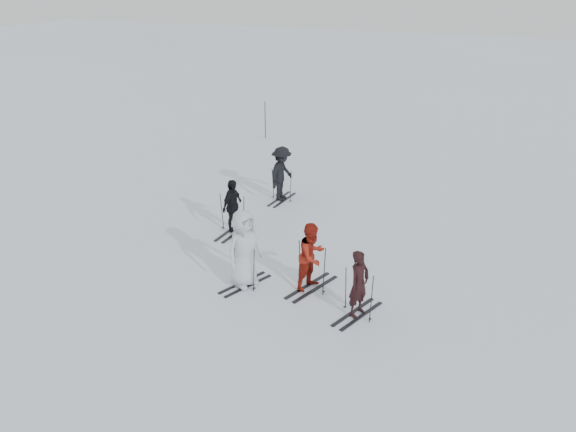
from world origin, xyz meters
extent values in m
plane|color=silver|center=(0.00, 0.00, 0.00)|extent=(120.00, 120.00, 0.00)
imported|color=black|center=(2.72, -1.51, 0.80)|extent=(0.56, 0.68, 1.59)
imported|color=maroon|center=(1.35, -0.79, 0.86)|extent=(0.90, 1.01, 1.73)
imported|color=silver|center=(-0.25, -1.28, 1.00)|extent=(0.97, 1.15, 2.00)
imported|color=black|center=(-1.94, 1.40, 0.81)|extent=(0.47, 0.98, 1.63)
imported|color=black|center=(-1.55, 4.30, 0.93)|extent=(0.82, 1.27, 1.86)
cylinder|color=black|center=(-5.20, 11.12, 0.86)|extent=(0.04, 0.04, 1.72)
camera|label=1|loc=(5.30, -12.21, 7.31)|focal=35.00mm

